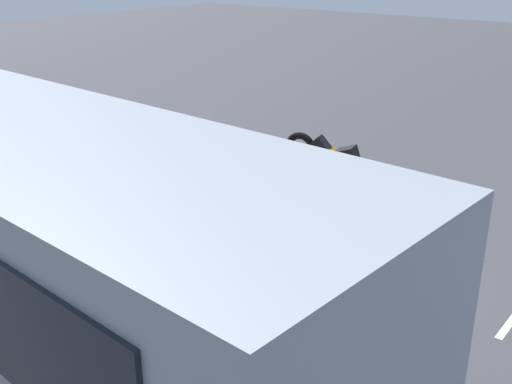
# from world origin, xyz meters

# --- Properties ---
(ground_plane) EXTENTS (80.00, 80.00, 0.00)m
(ground_plane) POSITION_xyz_m (0.00, 0.00, 0.00)
(ground_plane) COLOR #38383D
(tour_bus) EXTENTS (9.51, 2.99, 3.25)m
(tour_bus) POSITION_xyz_m (1.58, 4.52, 1.64)
(tour_bus) COLOR #8C939E
(tour_bus) RESTS_ON ground_plane
(spectator_far_left) EXTENTS (0.58, 0.34, 1.66)m
(spectator_far_left) POSITION_xyz_m (0.77, 1.47, 0.98)
(spectator_far_left) COLOR black
(spectator_far_left) RESTS_ON ground_plane
(spectator_left) EXTENTS (0.58, 0.35, 1.77)m
(spectator_left) POSITION_xyz_m (1.47, 1.67, 1.06)
(spectator_left) COLOR #473823
(spectator_left) RESTS_ON ground_plane
(spectator_centre) EXTENTS (0.57, 0.32, 1.70)m
(spectator_centre) POSITION_xyz_m (2.53, 1.83, 1.01)
(spectator_centre) COLOR black
(spectator_centre) RESTS_ON ground_plane
(spectator_right) EXTENTS (0.58, 0.36, 1.73)m
(spectator_right) POSITION_xyz_m (3.56, 1.89, 1.03)
(spectator_right) COLOR black
(spectator_right) RESTS_ON ground_plane
(parked_motorcycle_silver) EXTENTS (2.05, 0.58, 0.99)m
(parked_motorcycle_silver) POSITION_xyz_m (0.16, 2.34, 0.48)
(parked_motorcycle_silver) COLOR black
(parked_motorcycle_silver) RESTS_ON ground_plane
(stunt_motorcycle) EXTENTS (1.95, 0.73, 1.77)m
(stunt_motorcycle) POSITION_xyz_m (1.19, -1.66, 1.03)
(stunt_motorcycle) COLOR black
(stunt_motorcycle) RESTS_ON ground_plane
(traffic_cone) EXTENTS (0.34, 0.34, 0.63)m
(traffic_cone) POSITION_xyz_m (-1.13, -2.18, 0.30)
(traffic_cone) COLOR orange
(traffic_cone) RESTS_ON ground_plane
(bay_line_c) EXTENTS (0.11, 4.94, 0.01)m
(bay_line_c) POSITION_xyz_m (0.33, -1.86, 0.00)
(bay_line_c) COLOR white
(bay_line_c) RESTS_ON ground_plane
(bay_line_d) EXTENTS (0.11, 4.16, 0.01)m
(bay_line_d) POSITION_xyz_m (3.22, -1.86, 0.00)
(bay_line_d) COLOR white
(bay_line_d) RESTS_ON ground_plane
(bay_line_e) EXTENTS (0.10, 3.75, 0.01)m
(bay_line_e) POSITION_xyz_m (6.12, -1.86, 0.00)
(bay_line_e) COLOR white
(bay_line_e) RESTS_ON ground_plane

